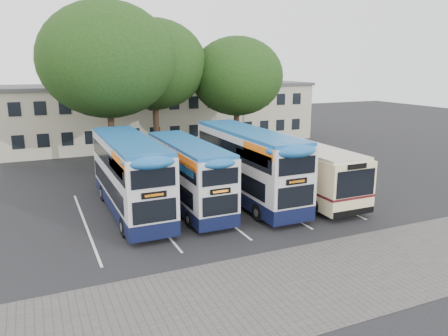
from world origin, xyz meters
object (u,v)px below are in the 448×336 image
at_px(bus_dd_left, 130,172).
at_px(bus_dd_right, 248,162).
at_px(tree_right, 237,76).
at_px(tree_left, 107,60).
at_px(lamp_post, 244,97).
at_px(bus_dd_mid, 188,172).
at_px(bus_single, 296,165).
at_px(tree_mid, 154,64).

distance_m(bus_dd_left, bus_dd_right, 7.06).
bearing_deg(bus_dd_left, tree_right, 43.27).
bearing_deg(bus_dd_left, tree_left, 85.28).
distance_m(lamp_post, bus_dd_right, 16.63).
relative_size(tree_right, bus_dd_right, 1.01).
xyz_separation_m(bus_dd_mid, bus_single, (7.27, -0.15, -0.26)).
height_order(bus_dd_left, bus_dd_mid, bus_dd_left).
height_order(tree_right, bus_dd_left, tree_right).
bearing_deg(lamp_post, tree_mid, -170.97).
relative_size(tree_right, bus_dd_left, 1.03).
xyz_separation_m(tree_left, bus_dd_right, (6.18, -10.87, -6.08)).
xyz_separation_m(tree_right, bus_dd_left, (-12.02, -11.32, -4.80)).
bearing_deg(tree_left, tree_mid, 30.72).
distance_m(bus_dd_mid, bus_single, 7.28).
bearing_deg(bus_dd_left, bus_dd_right, -5.85).
bearing_deg(bus_single, tree_mid, 112.47).
bearing_deg(lamp_post, bus_dd_mid, -126.72).
distance_m(lamp_post, tree_left, 14.25).
bearing_deg(bus_single, bus_dd_mid, 178.80).
xyz_separation_m(tree_mid, bus_single, (5.48, -13.26, -6.27)).
distance_m(lamp_post, bus_dd_mid, 18.39).
bearing_deg(bus_dd_mid, tree_left, 102.80).
bearing_deg(tree_right, bus_dd_mid, -126.67).
bearing_deg(tree_mid, tree_left, -149.28).
xyz_separation_m(lamp_post, bus_dd_right, (-7.08, -14.80, -2.67)).
bearing_deg(tree_right, bus_single, -97.18).
bearing_deg(tree_left, bus_dd_mid, -77.20).
bearing_deg(bus_dd_right, bus_dd_mid, 176.16).
height_order(bus_dd_mid, bus_single, bus_dd_mid).
height_order(tree_left, bus_dd_mid, tree_left).
xyz_separation_m(tree_mid, bus_dd_left, (-5.04, -12.64, -5.81)).
bearing_deg(tree_mid, bus_dd_right, -81.55).
bearing_deg(tree_right, tree_mid, 169.24).
bearing_deg(lamp_post, bus_single, -103.70).
relative_size(tree_mid, tree_right, 1.13).
height_order(lamp_post, tree_left, tree_left).
relative_size(tree_mid, bus_dd_right, 1.13).
height_order(lamp_post, bus_dd_right, lamp_post).
xyz_separation_m(lamp_post, bus_dd_left, (-14.10, -14.08, -2.73)).
bearing_deg(tree_right, bus_dd_right, -112.57).
xyz_separation_m(tree_mid, bus_dd_mid, (-1.79, -13.11, -6.01)).
distance_m(lamp_post, bus_dd_left, 20.12).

